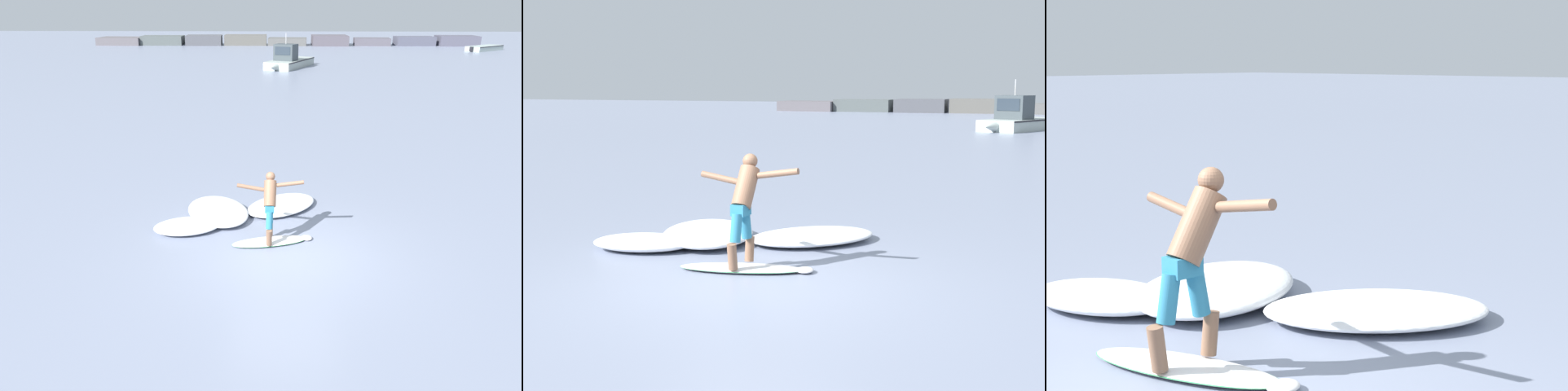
# 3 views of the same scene
# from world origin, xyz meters

# --- Properties ---
(ground_plane) EXTENTS (200.00, 200.00, 0.00)m
(ground_plane) POSITION_xyz_m (0.00, 0.00, 0.00)
(ground_plane) COLOR gray
(rock_jetty_breakwater) EXTENTS (51.17, 4.52, 1.33)m
(rock_jetty_breakwater) POSITION_xyz_m (0.45, 62.00, 0.59)
(rock_jetty_breakwater) COLOR #595459
(rock_jetty_breakwater) RESTS_ON ground
(surfboard) EXTENTS (1.95, 0.98, 0.21)m
(surfboard) POSITION_xyz_m (-0.33, 0.54, 0.04)
(surfboard) COLOR white
(surfboard) RESTS_ON ground
(surfer) EXTENTS (1.53, 0.78, 1.56)m
(surfer) POSITION_xyz_m (-0.35, 0.65, 1.00)
(surfer) COLOR brown
(surfer) RESTS_ON surfboard
(small_boat_offshore) EXTENTS (4.61, 7.18, 2.92)m
(small_boat_offshore) POSITION_xyz_m (0.71, 35.60, 0.59)
(small_boat_offshore) COLOR #A6B2AB
(small_boat_offshore) RESTS_ON ground
(wave_foam_at_tail) EXTENTS (2.47, 2.48, 0.20)m
(wave_foam_at_tail) POSITION_xyz_m (-0.07, 2.67, 0.10)
(wave_foam_at_tail) COLOR white
(wave_foam_at_tail) RESTS_ON ground
(wave_foam_at_nose) EXTENTS (2.24, 2.61, 0.26)m
(wave_foam_at_nose) POSITION_xyz_m (-1.73, 2.12, 0.13)
(wave_foam_at_nose) COLOR white
(wave_foam_at_nose) RESTS_ON ground
(wave_foam_beside) EXTENTS (1.84, 1.44, 0.23)m
(wave_foam_beside) POSITION_xyz_m (-2.38, 1.17, 0.12)
(wave_foam_beside) COLOR white
(wave_foam_beside) RESTS_ON ground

